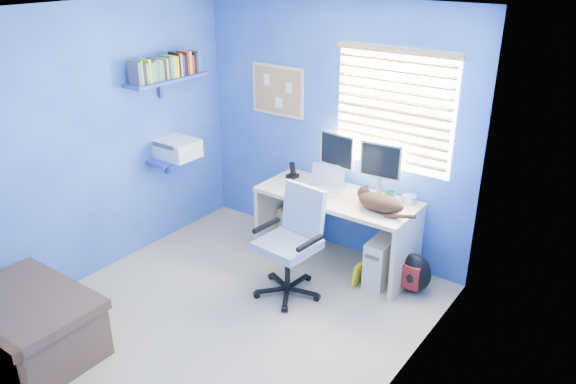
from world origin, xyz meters
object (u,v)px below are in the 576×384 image
Objects in this scene: desk at (336,230)px; cat at (381,203)px; tower_pc at (382,260)px; office_chair at (291,256)px; laptop at (324,181)px.

cat is at bearing -7.88° from desk.
desk is 3.42× the size of tower_pc.
tower_pc is 0.46× the size of office_chair.
tower_pc is (0.04, 0.04, -0.59)m from cat.
cat reaches higher than tower_pc.
office_chair is at bearing -96.64° from laptop.
tower_pc is 0.88m from office_chair.
laptop is at bearing 178.27° from desk.
cat is at bearing 47.22° from office_chair.
office_chair is (-0.06, -0.67, -0.00)m from desk.
cat is 0.93m from office_chair.
desk is 0.67m from cat.
desk is 3.55× the size of cat.
desk is at bearing 84.70° from office_chair.
office_chair is at bearing -134.28° from tower_pc.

